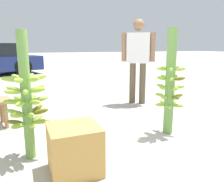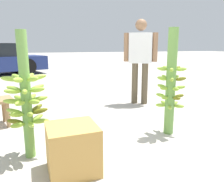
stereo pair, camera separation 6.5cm
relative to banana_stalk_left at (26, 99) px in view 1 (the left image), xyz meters
name	(u,v)px [view 1 (the left image)]	position (x,y,z in m)	size (l,w,h in m)	color
ground_plane	(112,150)	(0.86, -0.17, -0.64)	(80.00, 80.00, 0.00)	#B2AA9E
banana_stalk_left	(26,99)	(0.00, 0.00, 0.00)	(0.44, 0.44, 1.32)	#6B9E47
banana_stalk_center	(170,84)	(1.77, 0.02, 0.04)	(0.39, 0.39, 1.40)	#6B9E47
vendor_person	(138,55)	(2.15, 1.57, 0.36)	(0.62, 0.45, 1.68)	brown
produce_crate	(74,149)	(0.38, -0.44, -0.42)	(0.45, 0.45, 0.45)	#C69347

